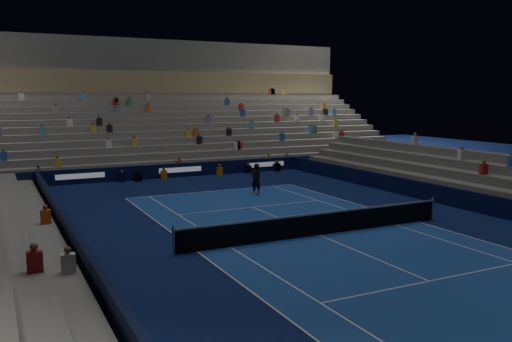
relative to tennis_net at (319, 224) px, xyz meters
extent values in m
plane|color=#0B1646|center=(0.00, 0.00, -0.50)|extent=(90.00, 90.00, 0.00)
cube|color=#1A4292|center=(0.00, 0.00, -0.50)|extent=(10.97, 23.77, 0.01)
cube|color=black|center=(0.00, 18.50, 0.00)|extent=(44.00, 0.25, 1.00)
cube|color=black|center=(9.70, 0.00, 0.00)|extent=(0.25, 37.00, 1.00)
cube|color=black|center=(-9.70, 0.00, 0.00)|extent=(0.25, 37.00, 1.00)
cube|color=slate|center=(0.00, 19.50, -0.25)|extent=(44.00, 1.00, 0.50)
cube|color=slate|center=(0.00, 20.50, 0.00)|extent=(44.00, 1.00, 1.00)
cube|color=slate|center=(0.00, 21.50, 0.25)|extent=(44.00, 1.00, 1.50)
cube|color=slate|center=(0.00, 22.50, 0.50)|extent=(44.00, 1.00, 2.00)
cube|color=slate|center=(0.00, 23.50, 0.75)|extent=(44.00, 1.00, 2.50)
cube|color=slate|center=(0.00, 24.50, 1.00)|extent=(44.00, 1.00, 3.00)
cube|color=slate|center=(0.00, 25.50, 1.25)|extent=(44.00, 1.00, 3.50)
cube|color=slate|center=(0.00, 26.50, 1.50)|extent=(44.00, 1.00, 4.00)
cube|color=slate|center=(0.00, 27.50, 1.75)|extent=(44.00, 1.00, 4.50)
cube|color=slate|center=(0.00, 28.50, 2.00)|extent=(44.00, 1.00, 5.00)
cube|color=slate|center=(0.00, 29.50, 2.25)|extent=(44.00, 1.00, 5.50)
cube|color=slate|center=(0.00, 30.50, 2.50)|extent=(44.00, 1.00, 6.00)
cube|color=#887854|center=(0.00, 31.60, 6.60)|extent=(44.00, 0.60, 2.20)
cube|color=#4F4F4C|center=(0.00, 33.00, 9.20)|extent=(44.00, 2.40, 3.00)
cube|color=#62635E|center=(10.50, 0.00, -0.25)|extent=(1.00, 37.00, 0.50)
cube|color=#62635E|center=(11.50, 0.00, 0.00)|extent=(1.00, 37.00, 1.00)
cube|color=slate|center=(-10.50, 0.00, -0.25)|extent=(1.00, 37.00, 0.50)
cube|color=slate|center=(-11.50, 0.00, 0.00)|extent=(1.00, 37.00, 1.00)
cylinder|color=#B2B2B7|center=(-6.40, 0.00, 0.05)|extent=(0.10, 0.10, 1.10)
cylinder|color=#B2B2B7|center=(6.40, 0.00, 0.05)|extent=(0.10, 0.10, 1.10)
cube|color=black|center=(0.00, 0.00, -0.05)|extent=(12.80, 0.03, 0.90)
cube|color=white|center=(0.00, 0.00, 0.44)|extent=(12.80, 0.04, 0.08)
imported|color=black|center=(1.80, 9.63, 0.44)|extent=(0.76, 0.57, 1.88)
cube|color=black|center=(-3.20, 17.94, -0.18)|extent=(0.60, 0.68, 0.66)
cylinder|color=black|center=(-3.20, 17.47, 0.02)|extent=(0.22, 0.37, 0.16)
camera|label=1|loc=(-12.24, -18.61, 5.34)|focal=37.58mm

